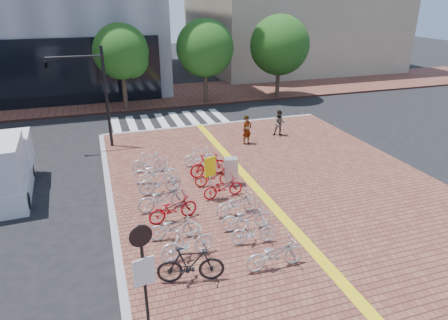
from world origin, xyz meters
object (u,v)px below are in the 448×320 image
object	(u,v)px
notice_sign	(143,266)
bike_8	(275,254)
bike_4	(162,197)
pedestrian_a	(247,130)
bike_9	(254,231)
bike_7	(149,162)
bike_2	(174,227)
bike_5	(160,182)
bike_3	(173,208)
bike_14	(208,165)
bike_11	(237,203)
bike_6	(156,172)
utility_box	(231,171)
yellow_sign	(210,171)
traffic_light_pole	(79,80)
bike_15	(200,157)
bike_12	(223,187)
bike_0	(191,264)
pedestrian_b	(280,123)
bike_13	(213,176)
bike_1	(188,243)
box_truck	(2,169)
bike_10	(247,217)

from	to	relation	value
notice_sign	bike_8	bearing A→B (deg)	16.49
bike_4	pedestrian_a	world-z (taller)	pedestrian_a
bike_9	bike_7	bearing A→B (deg)	26.25
bike_2	bike_5	bearing A→B (deg)	2.59
bike_3	bike_5	distance (m)	2.27
bike_14	bike_5	bearing A→B (deg)	105.41
bike_11	pedestrian_a	size ratio (longest dim) A/B	1.08
bike_6	utility_box	world-z (taller)	utility_box
bike_3	yellow_sign	xyz separation A→B (m)	(1.75, 1.11, 0.78)
bike_14	traffic_light_pole	distance (m)	8.11
bike_9	bike_15	xyz separation A→B (m)	(0.02, 6.85, 0.00)
bike_6	bike_14	size ratio (longest dim) A/B	1.11
notice_sign	traffic_light_pole	distance (m)	13.79
notice_sign	bike_4	bearing A→B (deg)	76.37
bike_12	bike_6	bearing A→B (deg)	41.42
bike_0	pedestrian_a	world-z (taller)	pedestrian_a
bike_3	bike_14	distance (m)	4.04
bike_3	bike_12	bearing A→B (deg)	-74.80
traffic_light_pole	bike_14	bearing A→B (deg)	-46.76
bike_7	notice_sign	world-z (taller)	notice_sign
bike_6	bike_12	distance (m)	3.23
bike_4	utility_box	xyz separation A→B (m)	(3.19, 1.26, 0.10)
pedestrian_b	notice_sign	bearing A→B (deg)	-106.14
pedestrian_b	bike_13	bearing A→B (deg)	-115.91
bike_6	bike_11	distance (m)	4.38
bike_2	bike_7	bearing A→B (deg)	4.57
bike_6	bike_7	world-z (taller)	bike_6
bike_13	pedestrian_b	bearing A→B (deg)	-44.03
bike_6	traffic_light_pole	size ratio (longest dim) A/B	0.37
bike_5	pedestrian_b	xyz separation A→B (m)	(7.89, 5.20, 0.21)
bike_1	bike_11	world-z (taller)	bike_1
utility_box	bike_13	bearing A→B (deg)	170.10
bike_12	traffic_light_pole	distance (m)	9.74
bike_1	bike_12	xyz separation A→B (m)	(2.30, 3.51, -0.10)
bike_15	bike_8	bearing A→B (deg)	-173.89
bike_6	bike_9	size ratio (longest dim) A/B	1.25
bike_3	bike_9	bearing A→B (deg)	-147.66
bike_14	traffic_light_pole	bearing A→B (deg)	34.54
bike_0	bike_8	xyz separation A→B (m)	(2.53, -0.19, -0.09)
bike_8	bike_15	xyz separation A→B (m)	(-0.10, 8.22, -0.01)
bike_8	traffic_light_pole	distance (m)	13.85
bike_6	bike_9	distance (m)	6.10
bike_4	bike_9	xyz separation A→B (m)	(2.43, -3.20, -0.04)
bike_4	bike_11	bearing A→B (deg)	-122.86
yellow_sign	box_truck	world-z (taller)	box_truck
bike_6	bike_8	distance (m)	7.42
bike_6	bike_12	bearing A→B (deg)	-124.52
bike_6	bike_5	bearing A→B (deg)	-171.07
bike_9	bike_11	distance (m)	2.00
bike_10	bike_15	xyz separation A→B (m)	(-0.08, 5.95, -0.00)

